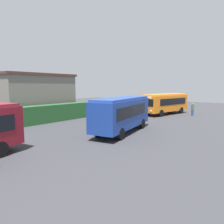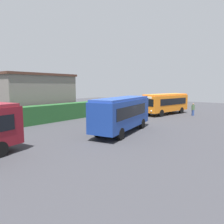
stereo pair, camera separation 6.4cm
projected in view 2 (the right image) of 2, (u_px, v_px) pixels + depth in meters
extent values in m
plane|color=#38383D|center=(121.00, 133.00, 19.61)|extent=(86.75, 86.75, 0.00)
cylinder|color=black|center=(0.00, 150.00, 12.85)|extent=(1.03, 0.46, 1.00)
cube|color=navy|center=(122.00, 113.00, 19.69)|extent=(8.83, 4.06, 2.52)
cube|color=#2747A0|center=(122.00, 99.00, 19.52)|extent=(8.54, 3.83, 0.20)
cube|color=black|center=(110.00, 110.00, 19.92)|extent=(6.51, 1.44, 1.01)
cube|color=black|center=(133.00, 111.00, 18.86)|extent=(6.51, 1.44, 1.01)
cube|color=black|center=(138.00, 106.00, 23.43)|extent=(0.44, 1.87, 1.06)
cube|color=silver|center=(138.00, 99.00, 23.34)|extent=(0.31, 1.26, 0.28)
cylinder|color=black|center=(123.00, 122.00, 22.67)|extent=(1.04, 0.48, 1.00)
cylinder|color=black|center=(142.00, 124.00, 21.71)|extent=(1.04, 0.48, 1.00)
cylinder|color=black|center=(98.00, 131.00, 18.00)|extent=(1.04, 0.48, 1.00)
cylinder|color=black|center=(121.00, 134.00, 17.04)|extent=(1.04, 0.48, 1.00)
sphere|color=silver|center=(133.00, 117.00, 23.88)|extent=(0.22, 0.22, 0.22)
sphere|color=silver|center=(144.00, 117.00, 23.31)|extent=(0.22, 0.22, 0.22)
cube|color=orange|center=(166.00, 103.00, 32.32)|extent=(8.87, 3.82, 2.37)
cube|color=orange|center=(166.00, 95.00, 32.16)|extent=(8.58, 3.59, 0.20)
cube|color=black|center=(174.00, 102.00, 31.55)|extent=(6.61, 1.13, 0.95)
cube|color=black|center=(160.00, 101.00, 33.40)|extent=(6.61, 1.13, 0.95)
cube|color=black|center=(148.00, 103.00, 29.46)|extent=(0.37, 1.99, 0.99)
cube|color=silver|center=(148.00, 97.00, 29.37)|extent=(0.26, 1.34, 0.28)
cylinder|color=black|center=(161.00, 113.00, 29.88)|extent=(1.03, 0.44, 1.00)
cylinder|color=black|center=(149.00, 112.00, 31.56)|extent=(1.03, 0.44, 1.00)
cylinder|color=black|center=(181.00, 110.00, 33.37)|extent=(1.03, 0.44, 1.00)
cylinder|color=black|center=(169.00, 109.00, 35.05)|extent=(1.03, 0.44, 1.00)
sphere|color=silver|center=(151.00, 111.00, 29.08)|extent=(0.22, 0.22, 0.22)
sphere|color=silver|center=(144.00, 110.00, 30.09)|extent=(0.22, 0.22, 0.22)
cube|color=#334C8C|center=(151.00, 111.00, 33.96)|extent=(0.28, 0.32, 0.78)
cube|color=#4C6B47|center=(151.00, 106.00, 33.87)|extent=(0.32, 0.48, 0.68)
sphere|color=beige|center=(151.00, 103.00, 33.82)|extent=(0.21, 0.21, 0.21)
cube|color=#334C8C|center=(193.00, 113.00, 31.04)|extent=(0.33, 0.33, 0.84)
cube|color=#4C6B47|center=(193.00, 107.00, 30.94)|extent=(0.46, 0.42, 0.74)
sphere|color=#8C6647|center=(193.00, 104.00, 30.88)|extent=(0.23, 0.23, 0.23)
cube|color=#245428|center=(53.00, 113.00, 26.02)|extent=(55.38, 1.69, 2.08)
cube|color=slate|center=(31.00, 97.00, 29.33)|extent=(9.55, 7.75, 5.65)
cube|color=#4C2D23|center=(30.00, 75.00, 28.96)|extent=(9.93, 8.06, 0.30)
cone|color=orange|center=(129.00, 117.00, 27.75)|extent=(0.36, 0.36, 0.60)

